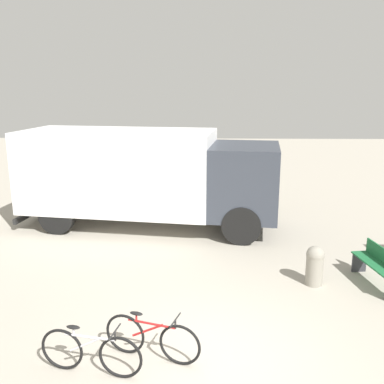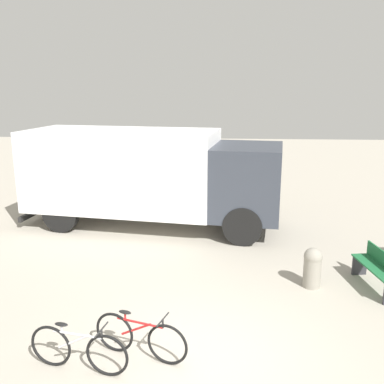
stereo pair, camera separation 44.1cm
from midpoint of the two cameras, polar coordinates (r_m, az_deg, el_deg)
name	(u,v)px [view 2 (the right image)]	position (r m, az deg, el deg)	size (l,w,h in m)	color
ground_plane	(197,361)	(7.33, 2.55, -21.64)	(60.00, 60.00, 0.00)	#A8A091
delivery_truck	(149,173)	(13.16, -4.85, 2.57)	(8.06, 3.58, 2.97)	white
park_bench	(378,268)	(10.22, 24.76, -9.23)	(0.62, 1.56, 0.82)	#1E6638
bicycle_near	(78,349)	(7.10, -13.12, -19.77)	(1.62, 0.47, 0.78)	black
bicycle_middle	(140,337)	(7.23, -5.12, -18.70)	(1.58, 0.60, 0.78)	black
bollard_near_bench	(312,266)	(9.79, 17.03, -9.42)	(0.39, 0.39, 0.90)	gray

